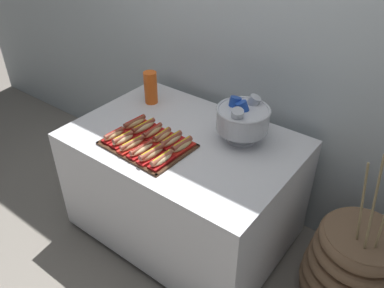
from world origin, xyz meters
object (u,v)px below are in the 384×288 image
(hot_dog_2, at_px, (132,145))
(hot_dog_10, at_px, (172,141))
(hot_dog_5, at_px, (162,160))
(hot_dog_9, at_px, (162,136))
(hot_dog_7, at_px, (144,128))
(hot_dog_4, at_px, (151,154))
(floor_vase, at_px, (353,268))
(hot_dog_0, at_px, (114,135))
(buffet_table, at_px, (184,185))
(cup_stack, at_px, (151,88))
(hot_dog_3, at_px, (142,150))
(hot_dog_1, at_px, (123,140))
(serving_tray, at_px, (148,145))
(hot_dog_8, at_px, (153,132))
(hot_dog_11, at_px, (182,146))
(punch_bowl, at_px, (243,118))
(hot_dog_6, at_px, (135,123))

(hot_dog_2, height_order, hot_dog_10, hot_dog_10)
(hot_dog_5, xyz_separation_m, hot_dog_9, (-0.14, 0.17, 0.00))
(hot_dog_5, height_order, hot_dog_7, hot_dog_7)
(hot_dog_4, relative_size, hot_dog_10, 1.02)
(floor_vase, height_order, hot_dog_0, floor_vase)
(hot_dog_0, xyz_separation_m, hot_dog_10, (0.31, 0.15, 0.00))
(floor_vase, relative_size, hot_dog_9, 6.58)
(buffet_table, relative_size, floor_vase, 1.29)
(hot_dog_5, distance_m, hot_dog_7, 0.34)
(cup_stack, bearing_deg, hot_dog_3, -53.00)
(buffet_table, xyz_separation_m, floor_vase, (1.07, 0.15, -0.15))
(hot_dog_1, relative_size, hot_dog_4, 0.87)
(hot_dog_10, bearing_deg, hot_dog_5, -67.67)
(serving_tray, relative_size, hot_dog_10, 2.74)
(floor_vase, height_order, hot_dog_1, floor_vase)
(hot_dog_4, relative_size, cup_stack, 0.84)
(hot_dog_3, relative_size, hot_dog_5, 1.08)
(hot_dog_8, bearing_deg, hot_dog_9, -2.11)
(hot_dog_11, distance_m, punch_bowl, 0.38)
(hot_dog_6, xyz_separation_m, punch_bowl, (0.58, 0.29, 0.11))
(hot_dog_7, bearing_deg, hot_dog_10, -2.11)
(hot_dog_1, height_order, hot_dog_4, same)
(hot_dog_7, bearing_deg, hot_dog_8, -2.11)
(serving_tray, height_order, hot_dog_10, hot_dog_10)
(cup_stack, bearing_deg, floor_vase, -2.22)
(hot_dog_7, xyz_separation_m, punch_bowl, (0.50, 0.29, 0.11))
(hot_dog_1, distance_m, hot_dog_6, 0.18)
(serving_tray, height_order, hot_dog_9, hot_dog_9)
(hot_dog_0, relative_size, cup_stack, 0.71)
(floor_vase, xyz_separation_m, hot_dog_9, (-1.14, -0.26, 0.56))
(hot_dog_11, bearing_deg, hot_dog_2, -145.86)
(hot_dog_7, bearing_deg, punch_bowl, 29.88)
(buffet_table, xyz_separation_m, hot_dog_0, (-0.30, -0.26, 0.40))
(hot_dog_1, height_order, hot_dog_7, hot_dog_1)
(serving_tray, height_order, punch_bowl, punch_bowl)
(hot_dog_0, relative_size, hot_dog_3, 0.87)
(hot_dog_1, bearing_deg, serving_tray, 34.14)
(hot_dog_4, xyz_separation_m, hot_dog_5, (0.07, -0.00, -0.00))
(serving_tray, relative_size, hot_dog_5, 2.96)
(hot_dog_0, height_order, hot_dog_9, hot_dog_9)
(hot_dog_1, bearing_deg, punch_bowl, 41.73)
(hot_dog_5, relative_size, hot_dog_8, 0.98)
(floor_vase, distance_m, hot_dog_8, 1.36)
(hot_dog_7, bearing_deg, hot_dog_6, 177.89)
(hot_dog_10, relative_size, punch_bowl, 0.58)
(serving_tray, xyz_separation_m, hot_dog_0, (-0.19, -0.08, 0.03))
(serving_tray, distance_m, hot_dog_1, 0.14)
(hot_dog_4, bearing_deg, hot_dog_8, 130.16)
(hot_dog_10, relative_size, cup_stack, 0.82)
(hot_dog_11, bearing_deg, hot_dog_3, -134.38)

